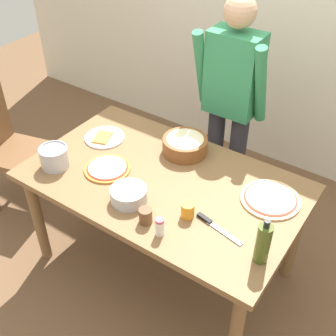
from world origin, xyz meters
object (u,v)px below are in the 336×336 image
object	(u,v)px
popcorn_bowl	(185,144)
cup_orange	(188,210)
pizza_raw_on_board	(270,199)
plate_with_slice	(104,137)
dining_table	(163,191)
cup_small_brown	(146,216)
chair_wooden_left	(7,145)
pizza_cooked_on_tray	(107,168)
person_cook	(231,100)
chef_knife	(214,225)
steel_pot	(54,157)
olive_oil_bottle	(263,243)
mixing_bowl_steel	(129,195)
salt_shaker	(160,227)

from	to	relation	value
popcorn_bowl	cup_orange	size ratio (longest dim) A/B	3.29
pizza_raw_on_board	plate_with_slice	xyz separation A→B (m)	(-1.14, -0.06, -0.00)
dining_table	cup_orange	xyz separation A→B (m)	(0.28, -0.18, 0.13)
popcorn_bowl	cup_small_brown	xyz separation A→B (m)	(0.16, -0.63, -0.02)
popcorn_bowl	cup_small_brown	size ratio (longest dim) A/B	3.29
chair_wooden_left	pizza_cooked_on_tray	xyz separation A→B (m)	(0.99, -0.01, 0.23)
pizza_raw_on_board	person_cook	bearing A→B (deg)	134.54
pizza_cooked_on_tray	chef_knife	size ratio (longest dim) A/B	0.96
dining_table	steel_pot	size ratio (longest dim) A/B	9.22
person_cook	chef_knife	bearing A→B (deg)	-66.21
plate_with_slice	olive_oil_bottle	size ratio (longest dim) A/B	1.02
pizza_raw_on_board	steel_pot	bearing A→B (deg)	-159.47
chair_wooden_left	chef_knife	xyz separation A→B (m)	(1.75, -0.05, 0.23)
chef_knife	person_cook	bearing A→B (deg)	113.79
pizza_raw_on_board	pizza_cooked_on_tray	size ratio (longest dim) A/B	1.18
chair_wooden_left	popcorn_bowl	world-z (taller)	chair_wooden_left
popcorn_bowl	cup_small_brown	world-z (taller)	popcorn_bowl
person_cook	mixing_bowl_steel	bearing A→B (deg)	-94.13
chair_wooden_left	mixing_bowl_steel	bearing A→B (deg)	-6.59
cup_small_brown	chef_knife	size ratio (longest dim) A/B	0.29
pizza_raw_on_board	cup_orange	distance (m)	0.47
pizza_cooked_on_tray	cup_small_brown	bearing A→B (deg)	-25.95
pizza_cooked_on_tray	mixing_bowl_steel	size ratio (longest dim) A/B	1.39
plate_with_slice	chef_knife	bearing A→B (deg)	-16.08
plate_with_slice	salt_shaker	bearing A→B (deg)	-31.61
popcorn_bowl	pizza_raw_on_board	bearing A→B (deg)	-10.12
salt_shaker	steel_pot	bearing A→B (deg)	173.09
dining_table	cup_orange	size ratio (longest dim) A/B	18.82
plate_with_slice	mixing_bowl_steel	bearing A→B (deg)	-36.64
pizza_cooked_on_tray	plate_with_slice	distance (m)	0.33
cup_orange	olive_oil_bottle	bearing A→B (deg)	-6.55
popcorn_bowl	dining_table	bearing A→B (deg)	-82.09
chef_knife	popcorn_bowl	bearing A→B (deg)	135.70
plate_with_slice	popcorn_bowl	size ratio (longest dim) A/B	0.93
person_cook	mixing_bowl_steel	distance (m)	1.02
olive_oil_bottle	cup_small_brown	world-z (taller)	olive_oil_bottle
pizza_cooked_on_tray	chair_wooden_left	bearing A→B (deg)	179.62
olive_oil_bottle	cup_small_brown	size ratio (longest dim) A/B	3.01
plate_with_slice	popcorn_bowl	xyz separation A→B (m)	(0.52, 0.17, 0.05)
chair_wooden_left	chef_knife	size ratio (longest dim) A/B	3.29
popcorn_bowl	cup_orange	world-z (taller)	popcorn_bowl
steel_pot	chair_wooden_left	bearing A→B (deg)	167.79
dining_table	mixing_bowl_steel	bearing A→B (deg)	-101.19
mixing_bowl_steel	plate_with_slice	bearing A→B (deg)	143.36
popcorn_bowl	salt_shaker	bearing A→B (deg)	-67.38
person_cook	pizza_cooked_on_tray	distance (m)	0.95
chef_knife	salt_shaker	bearing A→B (deg)	-133.52
mixing_bowl_steel	salt_shaker	bearing A→B (deg)	-21.12
dining_table	popcorn_bowl	bearing A→B (deg)	97.91
chair_wooden_left	olive_oil_bottle	bearing A→B (deg)	-3.36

